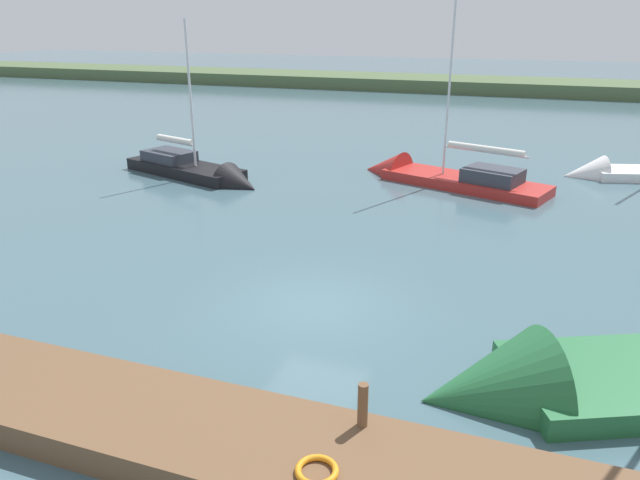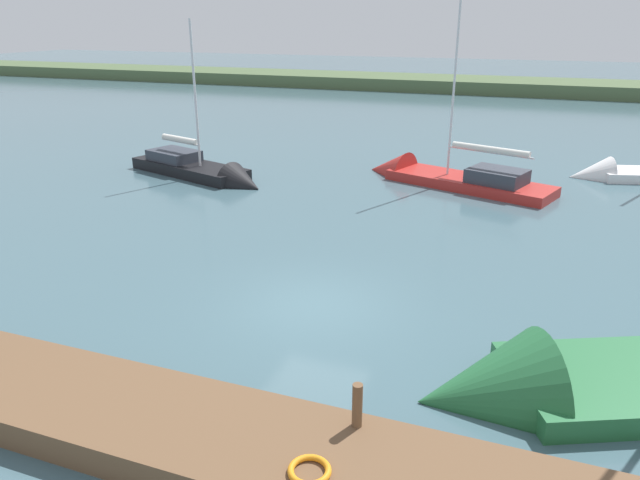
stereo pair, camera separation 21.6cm
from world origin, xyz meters
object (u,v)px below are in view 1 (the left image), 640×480
Objects in this scene: sailboat_near_dock at (435,179)px; sailboat_behind_pier at (621,386)px; sailboat_outer_mooring at (200,175)px; mooring_post_near at (363,405)px; life_ring_buoy at (317,471)px.

sailboat_near_dock is 0.85× the size of sailboat_behind_pier.
mooring_post_near is at bearing -33.89° from sailboat_outer_mooring.
life_ring_buoy is 0.07× the size of sailboat_near_dock.
sailboat_behind_pier is at bearing -141.90° from mooring_post_near.
sailboat_near_dock is 10.66m from sailboat_outer_mooring.
sailboat_outer_mooring is 0.67× the size of sailboat_behind_pier.
life_ring_buoy is at bearing 20.38° from sailboat_behind_pier.
life_ring_buoy is 19.47m from sailboat_near_dock.
sailboat_outer_mooring is (11.97, -15.19, -0.82)m from mooring_post_near.
sailboat_behind_pier reaches higher than mooring_post_near.
sailboat_outer_mooring is at bearing -51.76° from mooring_post_near.
sailboat_outer_mooring is at bearing -60.69° from sailboat_behind_pier.
sailboat_near_dock is at bearing -85.93° from life_ring_buoy.
sailboat_outer_mooring is at bearing 34.91° from sailboat_near_dock.
sailboat_near_dock reaches higher than sailboat_outer_mooring.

